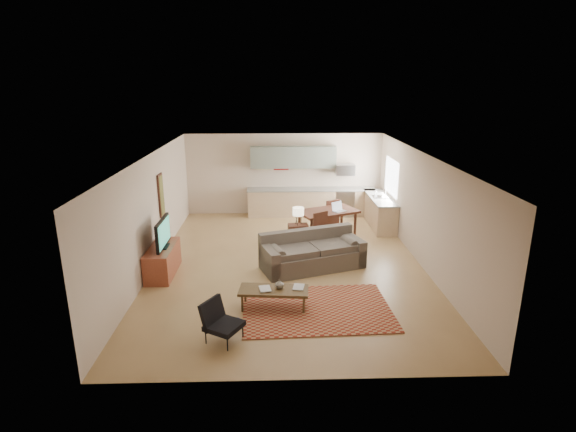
{
  "coord_description": "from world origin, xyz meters",
  "views": [
    {
      "loc": [
        -0.33,
        -10.28,
        4.34
      ],
      "look_at": [
        0.0,
        0.3,
        1.15
      ],
      "focal_mm": 28.0,
      "sensor_mm": 36.0,
      "label": 1
    }
  ],
  "objects_px": {
    "coffee_table": "(274,298)",
    "tv_credenza": "(163,260)",
    "console_table": "(298,235)",
    "armchair": "(224,322)",
    "dining_table": "(327,224)",
    "sofa": "(313,251)"
  },
  "relations": [
    {
      "from": "sofa",
      "to": "armchair",
      "type": "xyz_separation_m",
      "value": [
        -1.79,
        -3.14,
        -0.08
      ]
    },
    {
      "from": "sofa",
      "to": "dining_table",
      "type": "distance_m",
      "value": 2.19
    },
    {
      "from": "sofa",
      "to": "armchair",
      "type": "bearing_deg",
      "value": -138.9
    },
    {
      "from": "tv_credenza",
      "to": "console_table",
      "type": "xyz_separation_m",
      "value": [
        3.25,
        1.74,
        -0.02
      ]
    },
    {
      "from": "sofa",
      "to": "coffee_table",
      "type": "bearing_deg",
      "value": -134.47
    },
    {
      "from": "coffee_table",
      "to": "tv_credenza",
      "type": "relative_size",
      "value": 0.95
    },
    {
      "from": "sofa",
      "to": "armchair",
      "type": "distance_m",
      "value": 3.61
    },
    {
      "from": "coffee_table",
      "to": "dining_table",
      "type": "relative_size",
      "value": 0.83
    },
    {
      "from": "armchair",
      "to": "tv_credenza",
      "type": "bearing_deg",
      "value": 61.34
    },
    {
      "from": "coffee_table",
      "to": "dining_table",
      "type": "distance_m",
      "value": 4.37
    },
    {
      "from": "coffee_table",
      "to": "armchair",
      "type": "distance_m",
      "value": 1.45
    },
    {
      "from": "armchair",
      "to": "dining_table",
      "type": "distance_m",
      "value": 5.77
    },
    {
      "from": "tv_credenza",
      "to": "dining_table",
      "type": "height_order",
      "value": "dining_table"
    },
    {
      "from": "console_table",
      "to": "dining_table",
      "type": "height_order",
      "value": "dining_table"
    },
    {
      "from": "armchair",
      "to": "dining_table",
      "type": "relative_size",
      "value": 0.44
    },
    {
      "from": "coffee_table",
      "to": "dining_table",
      "type": "height_order",
      "value": "dining_table"
    },
    {
      "from": "sofa",
      "to": "coffee_table",
      "type": "height_order",
      "value": "sofa"
    },
    {
      "from": "armchair",
      "to": "dining_table",
      "type": "bearing_deg",
      "value": 6.02
    },
    {
      "from": "dining_table",
      "to": "console_table",
      "type": "bearing_deg",
      "value": -168.89
    },
    {
      "from": "sofa",
      "to": "dining_table",
      "type": "relative_size",
      "value": 1.54
    },
    {
      "from": "coffee_table",
      "to": "tv_credenza",
      "type": "bearing_deg",
      "value": 151.39
    },
    {
      "from": "tv_credenza",
      "to": "armchair",
      "type": "bearing_deg",
      "value": -59.12
    }
  ]
}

